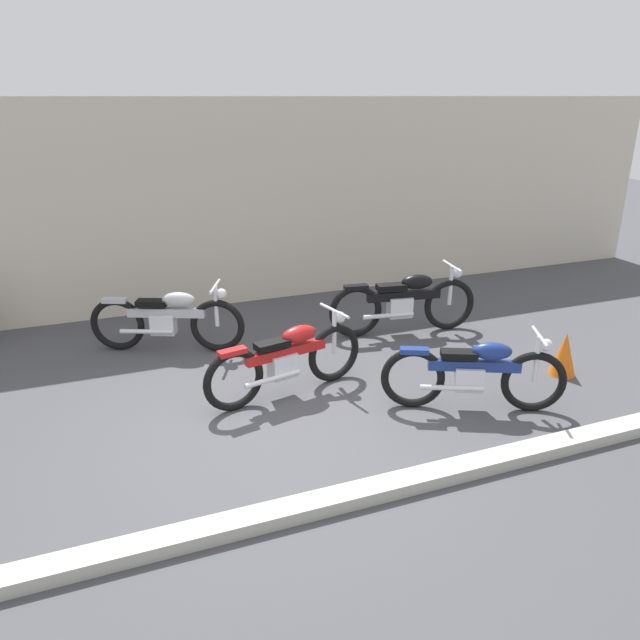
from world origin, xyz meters
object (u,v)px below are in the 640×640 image
object	(u,v)px
traffic_cone	(564,354)
motorcycle_red	(288,359)
motorcycle_black	(405,302)
motorcycle_silver	(168,319)
motorcycle_blue	(475,373)

from	to	relation	value
traffic_cone	motorcycle_red	bearing A→B (deg)	167.66
motorcycle_red	motorcycle_black	bearing A→B (deg)	16.85
traffic_cone	motorcycle_silver	distance (m)	5.13
motorcycle_red	traffic_cone	bearing A→B (deg)	-24.71
traffic_cone	motorcycle_black	bearing A→B (deg)	121.00
motorcycle_blue	motorcycle_red	xyz separation A→B (m)	(-1.79, 1.08, 0.01)
traffic_cone	motorcycle_silver	world-z (taller)	motorcycle_silver
motorcycle_black	motorcycle_silver	distance (m)	3.34
motorcycle_blue	motorcycle_black	bearing A→B (deg)	105.55
motorcycle_red	motorcycle_silver	bearing A→B (deg)	109.18
traffic_cone	motorcycle_silver	bearing A→B (deg)	150.45
motorcycle_black	motorcycle_silver	xyz separation A→B (m)	(-3.29, 0.57, -0.02)
traffic_cone	motorcycle_red	size ratio (longest dim) A/B	0.27
motorcycle_black	motorcycle_blue	bearing A→B (deg)	-90.72
motorcycle_blue	motorcycle_silver	bearing A→B (deg)	160.40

